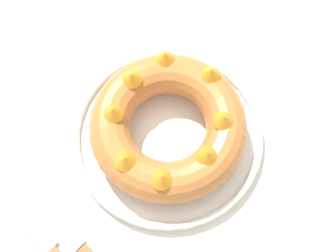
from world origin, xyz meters
name	(u,v)px	position (x,y,z in m)	size (l,w,h in m)	color
ground_plane	(168,210)	(0.00, 0.00, 0.00)	(8.00, 8.00, 0.00)	brown
dining_table	(167,139)	(0.00, 0.00, 0.67)	(1.52, 1.04, 0.75)	silver
serving_dish	(168,135)	(-0.02, -0.02, 0.76)	(0.30, 0.30, 0.02)	white
bundt_cake	(168,126)	(-0.02, -0.02, 0.81)	(0.24, 0.24, 0.08)	#C67538
cake_knife	(84,249)	(-0.23, -0.05, 0.76)	(0.02, 0.17, 0.01)	#936038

